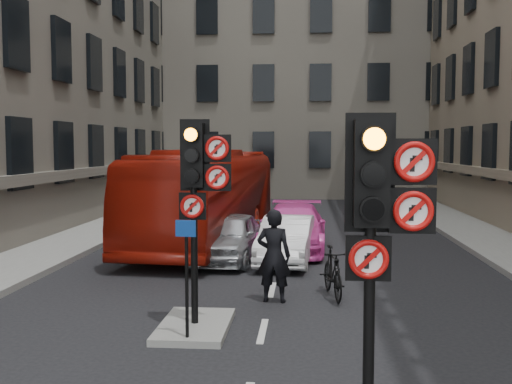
% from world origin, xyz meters
% --- Properties ---
extents(pavement_left, '(3.00, 50.00, 0.16)m').
position_xyz_m(pavement_left, '(-7.20, 12.00, 0.08)').
color(pavement_left, gray).
rests_on(pavement_left, ground).
extents(centre_island, '(1.20, 2.00, 0.12)m').
position_xyz_m(centre_island, '(-1.20, 5.00, 0.06)').
color(centre_island, gray).
rests_on(centre_island, ground).
extents(building_far, '(30.00, 14.00, 20.00)m').
position_xyz_m(building_far, '(0.00, 38.00, 10.00)').
color(building_far, slate).
rests_on(building_far, ground).
extents(signal_near, '(0.91, 0.40, 3.58)m').
position_xyz_m(signal_near, '(1.49, 0.99, 2.58)').
color(signal_near, black).
rests_on(signal_near, ground).
extents(signal_far, '(0.91, 0.40, 3.58)m').
position_xyz_m(signal_far, '(-1.11, 4.99, 2.70)').
color(signal_far, black).
rests_on(signal_far, centre_island).
extents(car_silver, '(2.00, 4.12, 1.35)m').
position_xyz_m(car_silver, '(-1.40, 11.30, 0.68)').
color(car_silver, '#A7AAAE').
rests_on(car_silver, ground).
extents(car_white, '(1.68, 3.96, 1.27)m').
position_xyz_m(car_white, '(0.23, 11.25, 0.64)').
color(car_white, white).
rests_on(car_white, ground).
extents(car_pink, '(2.13, 4.91, 1.41)m').
position_xyz_m(car_pink, '(0.37, 13.16, 0.70)').
color(car_pink, '#E343A8').
rests_on(car_pink, ground).
extents(bus_red, '(3.54, 11.34, 3.11)m').
position_xyz_m(bus_red, '(-2.50, 14.52, 1.55)').
color(bus_red, maroon).
rests_on(bus_red, ground).
extents(motorcycle, '(0.77, 1.84, 1.07)m').
position_xyz_m(motorcycle, '(1.32, 7.48, 0.54)').
color(motorcycle, black).
rests_on(motorcycle, ground).
extents(motorcyclist, '(0.75, 0.53, 1.94)m').
position_xyz_m(motorcyclist, '(0.09, 6.99, 0.97)').
color(motorcyclist, black).
rests_on(motorcyclist, ground).
extents(info_sign, '(0.33, 0.11, 1.93)m').
position_xyz_m(info_sign, '(-1.18, 4.18, 1.36)').
color(info_sign, black).
rests_on(info_sign, centre_island).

